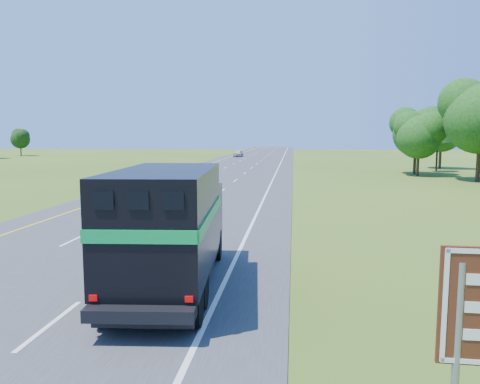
# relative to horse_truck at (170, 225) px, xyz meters

# --- Properties ---
(road) EXTENTS (15.00, 260.00, 0.04)m
(road) POSITION_rel_horse_truck_xyz_m (-4.01, 36.05, -1.93)
(road) COLOR #38383A
(road) RESTS_ON ground
(lane_markings) EXTENTS (11.15, 260.00, 0.01)m
(lane_markings) POSITION_rel_horse_truck_xyz_m (-4.01, 36.05, -1.91)
(lane_markings) COLOR yellow
(lane_markings) RESTS_ON road
(horse_truck) EXTENTS (3.12, 8.23, 3.57)m
(horse_truck) POSITION_rel_horse_truck_xyz_m (0.00, 0.00, 0.00)
(horse_truck) COLOR black
(horse_truck) RESTS_ON road
(white_suv) EXTENTS (2.76, 5.68, 1.56)m
(white_suv) POSITION_rel_horse_truck_xyz_m (-7.26, 35.93, -1.13)
(white_suv) COLOR silver
(white_suv) RESTS_ON road
(far_car) EXTENTS (1.94, 4.21, 1.40)m
(far_car) POSITION_rel_horse_truck_xyz_m (-7.94, 84.10, -1.21)
(far_car) COLOR #B6B6BE
(far_car) RESTS_ON road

